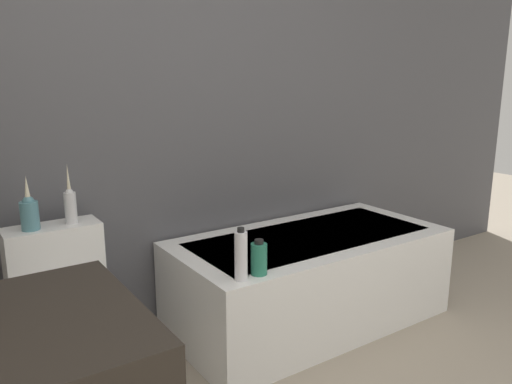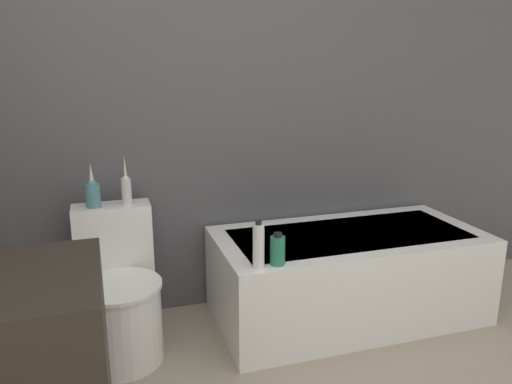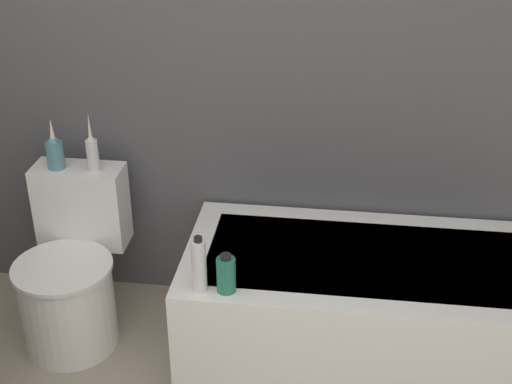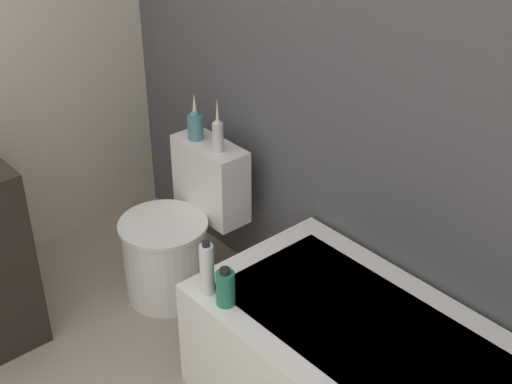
# 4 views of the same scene
# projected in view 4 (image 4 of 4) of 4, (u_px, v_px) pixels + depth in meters

# --- Properties ---
(wall_back_tiled) EXTENTS (6.40, 0.06, 2.60)m
(wall_back_tiled) POSITION_uv_depth(u_px,v_px,m) (337.00, 54.00, 2.87)
(wall_back_tiled) COLOR #4C4C51
(wall_back_tiled) RESTS_ON ground_plane
(toilet) EXTENTS (0.43, 0.60, 0.75)m
(toilet) POSITION_uv_depth(u_px,v_px,m) (178.00, 236.00, 3.51)
(toilet) COLOR white
(toilet) RESTS_ON ground
(vase_gold) EXTENTS (0.08, 0.08, 0.24)m
(vase_gold) POSITION_uv_depth(u_px,v_px,m) (195.00, 124.00, 3.42)
(vase_gold) COLOR teal
(vase_gold) RESTS_ON toilet
(vase_silver) EXTENTS (0.05, 0.05, 0.27)m
(vase_silver) POSITION_uv_depth(u_px,v_px,m) (218.00, 134.00, 3.30)
(vase_silver) COLOR silver
(vase_silver) RESTS_ON toilet
(shampoo_bottle_tall) EXTENTS (0.06, 0.06, 0.24)m
(shampoo_bottle_tall) POSITION_uv_depth(u_px,v_px,m) (207.00, 269.00, 2.75)
(shampoo_bottle_tall) COLOR silver
(shampoo_bottle_tall) RESTS_ON bathtub
(shampoo_bottle_short) EXTENTS (0.07, 0.07, 0.16)m
(shampoo_bottle_short) POSITION_uv_depth(u_px,v_px,m) (225.00, 288.00, 2.70)
(shampoo_bottle_short) COLOR #267259
(shampoo_bottle_short) RESTS_ON bathtub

